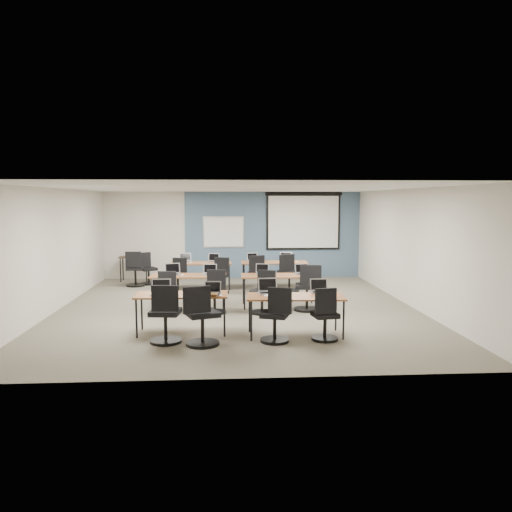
{
  "coord_description": "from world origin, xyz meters",
  "views": [
    {
      "loc": [
        -0.29,
        -11.11,
        2.43
      ],
      "look_at": [
        0.45,
        0.4,
        1.14
      ],
      "focal_mm": 35.0,
      "sensor_mm": 36.0,
      "label": 1
    }
  ],
  "objects": [
    {
      "name": "task_chair_5",
      "position": [
        -0.49,
        -0.52,
        0.4
      ],
      "size": [
        0.5,
        0.5,
        0.98
      ],
      "rotation": [
        0.0,
        0.0,
        -0.23
      ],
      "color": "black",
      "rests_on": "floor"
    },
    {
      "name": "wall_right",
      "position": [
        4.0,
        0.0,
        1.35
      ],
      "size": [
        0.04,
        9.0,
        2.7
      ],
      "primitive_type": "cube",
      "color": "beige",
      "rests_on": "ground"
    },
    {
      "name": "mouse_0",
      "position": [
        -1.23,
        -2.34,
        0.74
      ],
      "size": [
        0.06,
        0.09,
        0.03
      ],
      "primitive_type": "ellipsoid",
      "rotation": [
        0.0,
        0.0,
        -0.03
      ],
      "color": "white",
      "rests_on": "training_table_front_left"
    },
    {
      "name": "training_table_front_right",
      "position": [
        0.98,
        -2.38,
        0.68
      ],
      "size": [
        1.74,
        0.72,
        0.73
      ],
      "rotation": [
        0.0,
        0.0,
        -0.06
      ],
      "color": "#9A6745",
      "rests_on": "floor"
    },
    {
      "name": "task_chair_8",
      "position": [
        -1.49,
        1.84,
        0.39
      ],
      "size": [
        0.5,
        0.48,
        0.96
      ],
      "rotation": [
        0.0,
        0.0,
        -0.39
      ],
      "color": "black",
      "rests_on": "floor"
    },
    {
      "name": "task_chair_0",
      "position": [
        -1.3,
        -2.71,
        0.43
      ],
      "size": [
        0.56,
        0.56,
        1.03
      ],
      "rotation": [
        0.0,
        0.0,
        -0.11
      ],
      "color": "black",
      "rests_on": "floor"
    },
    {
      "name": "task_chair_9",
      "position": [
        -0.39,
        1.86,
        0.4
      ],
      "size": [
        0.49,
        0.48,
        0.97
      ],
      "rotation": [
        0.0,
        0.0,
        -0.29
      ],
      "color": "black",
      "rests_on": "floor"
    },
    {
      "name": "task_chair_11",
      "position": [
        1.43,
        1.97,
        0.42
      ],
      "size": [
        0.58,
        0.54,
        1.02
      ],
      "rotation": [
        0.0,
        0.0,
        0.43
      ],
      "color": "black",
      "rests_on": "floor"
    },
    {
      "name": "laptop_10",
      "position": [
        0.5,
        2.74,
        0.79
      ],
      "size": [
        0.31,
        0.26,
        0.24
      ],
      "rotation": [
        0.0,
        0.0,
        0.27
      ],
      "color": "#A9A9A9",
      "rests_on": "training_table_back_right"
    },
    {
      "name": "mouse_6",
      "position": [
        0.79,
        0.04,
        0.74
      ],
      "size": [
        0.06,
        0.1,
        0.03
      ],
      "primitive_type": "ellipsoid",
      "rotation": [
        0.0,
        0.0,
        -0.04
      ],
      "color": "white",
      "rests_on": "training_table_mid_right"
    },
    {
      "name": "mouse_5",
      "position": [
        -0.37,
        0.12,
        0.74
      ],
      "size": [
        0.07,
        0.1,
        0.03
      ],
      "primitive_type": "ellipsoid",
      "rotation": [
        0.0,
        0.0,
        -0.14
      ],
      "color": "white",
      "rests_on": "training_table_mid_left"
    },
    {
      "name": "training_table_mid_right",
      "position": [
        0.97,
        0.14,
        0.68
      ],
      "size": [
        1.75,
        0.73,
        0.73
      ],
      "rotation": [
        0.0,
        0.0,
        -0.01
      ],
      "color": "#9E7243",
      "rests_on": "floor"
    },
    {
      "name": "ceiling",
      "position": [
        0.0,
        0.0,
        2.7
      ],
      "size": [
        8.0,
        9.0,
        0.02
      ],
      "primitive_type": "cube",
      "color": "white",
      "rests_on": "ground"
    },
    {
      "name": "training_table_mid_left",
      "position": [
        -1.11,
        0.26,
        0.68
      ],
      "size": [
        1.71,
        0.71,
        0.73
      ],
      "rotation": [
        0.0,
        0.0,
        -0.06
      ],
      "color": "olive",
      "rests_on": "floor"
    },
    {
      "name": "task_chair_4",
      "position": [
        -1.51,
        -0.53,
        0.39
      ],
      "size": [
        0.47,
        0.47,
        0.95
      ],
      "rotation": [
        0.0,
        0.0,
        -0.12
      ],
      "color": "black",
      "rests_on": "floor"
    },
    {
      "name": "task_chair_2",
      "position": [
        0.59,
        -2.79,
        0.4
      ],
      "size": [
        0.52,
        0.5,
        0.98
      ],
      "rotation": [
        0.0,
        0.0,
        -0.33
      ],
      "color": "black",
      "rests_on": "floor"
    },
    {
      "name": "mouse_1",
      "position": [
        -0.36,
        -2.32,
        0.74
      ],
      "size": [
        0.07,
        0.1,
        0.03
      ],
      "primitive_type": "ellipsoid",
      "rotation": [
        0.0,
        0.0,
        0.13
      ],
      "color": "white",
      "rests_on": "training_table_front_left"
    },
    {
      "name": "mouse_2",
      "position": [
        0.78,
        -2.29,
        0.74
      ],
      "size": [
        0.08,
        0.11,
        0.03
      ],
      "primitive_type": "ellipsoid",
      "rotation": [
        0.0,
        0.0,
        -0.22
      ],
      "color": "white",
      "rests_on": "training_table_front_right"
    },
    {
      "name": "task_chair_6",
      "position": [
        0.54,
        -0.62,
        0.4
      ],
      "size": [
        0.52,
        0.49,
        0.97
      ],
      "rotation": [
        0.0,
        0.0,
        -0.43
      ],
      "color": "black",
      "rests_on": "floor"
    },
    {
      "name": "spare_chair_b",
      "position": [
        -2.82,
        3.06,
        0.42
      ],
      "size": [
        0.53,
        0.53,
        1.01
      ],
      "rotation": [
        0.0,
        0.0,
        0.04
      ],
      "color": "black",
      "rests_on": "floor"
    },
    {
      "name": "utility_table",
      "position": [
        -3.0,
        4.04,
        0.65
      ],
      "size": [
        0.89,
        0.49,
        0.75
      ],
      "rotation": [
        0.0,
        0.0,
        0.02
      ],
      "color": "black",
      "rests_on": "floor"
    },
    {
      "name": "laptop_5",
      "position": [
        -0.62,
        0.31,
        0.79
      ],
      "size": [
        0.31,
        0.27,
        0.24
      ],
      "rotation": [
        0.0,
        0.0,
        -0.15
      ],
      "color": "#A8A8B1",
      "rests_on": "training_table_mid_left"
    },
    {
      "name": "mouse_8",
      "position": [
        -1.21,
        2.52,
        0.74
      ],
      "size": [
        0.07,
        0.1,
        0.03
      ],
      "primitive_type": "ellipsoid",
      "rotation": [
        0.0,
        0.0,
        0.23
      ],
      "color": "white",
      "rests_on": "training_table_back_left"
    },
    {
      "name": "wall_left",
      "position": [
        -4.0,
        0.0,
        1.35
      ],
      "size": [
        0.04,
        9.0,
        2.7
      ],
      "primitive_type": "cube",
      "color": "beige",
      "rests_on": "ground"
    },
    {
      "name": "laptop_0",
      "position": [
        -1.45,
        -2.03,
        0.8
      ],
      "size": [
        0.36,
        0.3,
        0.27
      ],
      "rotation": [
        0.0,
        0.0,
        0.03
      ],
      "color": "#BDBDBD",
      "rests_on": "training_table_front_left"
    },
    {
      "name": "training_table_back_left",
      "position": [
        -0.94,
        2.55,
        0.68
      ],
      "size": [
        1.69,
        0.7,
        0.73
      ],
      "rotation": [
        0.0,
        0.0,
        0.01
      ],
      "color": "olive",
      "rests_on": "floor"
    },
    {
      "name": "laptop_8",
      "position": [
        -1.37,
        2.73,
        0.79
      ],
      "size": [
        0.33,
        0.28,
        0.25
      ],
      "rotation": [
        0.0,
        0.0,
        0.3
      ],
      "color": "#B4B4B4",
      "rests_on": "training_table_back_left"
    },
    {
      "name": "mouse_10",
      "position": [
        0.69,
        2.56,
        0.74
      ],
      "size": [
        0.07,
        0.1,
        0.03
      ],
      "primitive_type": "ellipsoid",
      "rotation": [
        0.0,
        0.0,
        0.21
      ],
      "color": "white",
      "rests_on": "training_table_back_right"
    },
    {
      "name": "task_chair_10",
      "position": [
        0.62,
        1.9,
        0.41
      ],
      "size": [
        0.55,
        0.52,
        1.0
      ],
      "rotation": [
        0.0,
        0.0,
        0.35
      ],
      "color": "black",
      "rests_on": "floor"
    },
    {
      "name": "spare_chair_a",
      "position": [
        -2.5,
        3.34,
        0.39
      ],
      "size": [
        0.51,
        0.47,
        0.95
      ],
      "rotation": [
        0.0,
        0.0,
        0.51
      ],
      "color": "black",
      "rests_on": "floor"
    },
    {
      "name": "snack_bowl",
      "position": [
        -0.51,
        -2.35,
        0.76
      ],
      "size": [
        0.22,
        0.22,
        0.05
      ],
      "primitive_type": "imported",
      "rotation": [
        0.0,
        0.0,
        -0.08
      ],
      "color": "brown",
      "rests_on": "training_table_front_left"
    },
    {
      "name": "mouse_7",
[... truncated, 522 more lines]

